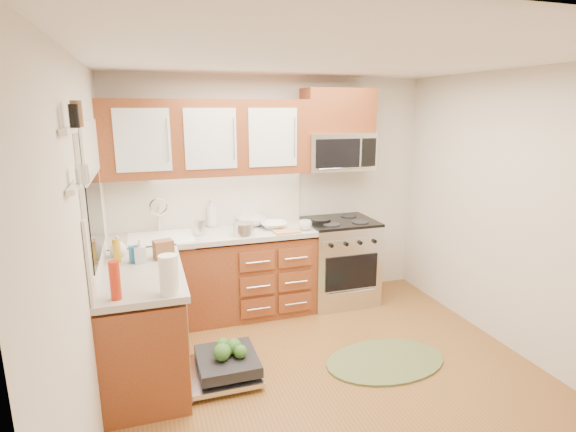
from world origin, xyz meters
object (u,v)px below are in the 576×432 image
object	(u,v)px
sink	(162,250)
skillet	(321,220)
cup	(305,225)
rug	(385,361)
cutting_board	(286,232)
upper_cabinets	(208,138)
bowl_b	(252,221)
stock_pot	(244,229)
range	(339,261)
bowl_a	(274,225)
dishwasher	(223,366)
paper_towel_roll	(169,275)
microwave	(338,151)

from	to	relation	value
sink	skillet	xyz separation A→B (m)	(1.69, -0.01, 0.17)
skillet	cup	xyz separation A→B (m)	(-0.24, -0.16, 0.01)
rug	cutting_board	bearing A→B (deg)	116.03
cutting_board	upper_cabinets	bearing A→B (deg)	153.41
skillet	bowl_b	bearing A→B (deg)	165.29
stock_pot	cup	world-z (taller)	stock_pot
cup	skillet	bearing A→B (deg)	34.11
range	skillet	size ratio (longest dim) A/B	4.29
bowl_a	bowl_b	distance (m)	0.27
range	cutting_board	xyz separation A→B (m)	(-0.70, -0.21, 0.46)
skillet	cup	bearing A→B (deg)	-145.89
sink	rug	world-z (taller)	sink
sink	skillet	world-z (taller)	skillet
stock_pot	dishwasher	bearing A→B (deg)	-113.13
sink	stock_pot	bearing A→B (deg)	-12.07
upper_cabinets	skillet	distance (m)	1.48
range	paper_towel_roll	size ratio (longest dim) A/B	3.42
upper_cabinets	microwave	bearing A→B (deg)	-1.02
sink	rug	size ratio (longest dim) A/B	0.57
dishwasher	rug	xyz separation A→B (m)	(1.39, -0.21, -0.09)
paper_towel_roll	cutting_board	bearing A→B (deg)	45.13
skillet	stock_pot	bearing A→B (deg)	-169.80
skillet	cutting_board	distance (m)	0.49
cutting_board	paper_towel_roll	xyz separation A→B (m)	(-1.23, -1.24, 0.13)
paper_towel_roll	range	bearing A→B (deg)	36.92
stock_pot	skillet	bearing A→B (deg)	10.20
range	stock_pot	bearing A→B (deg)	-170.97
microwave	sink	world-z (taller)	microwave
skillet	range	bearing A→B (deg)	4.69
rug	skillet	bearing A→B (deg)	94.27
dishwasher	cup	size ratio (longest dim) A/B	5.37
rug	skillet	xyz separation A→B (m)	(-0.10, 1.32, 0.96)
range	bowl_a	distance (m)	0.91
upper_cabinets	paper_towel_roll	bearing A→B (deg)	-108.22
bowl_b	cup	distance (m)	0.60
upper_cabinets	range	distance (m)	1.99
dishwasher	range	bearing A→B (deg)	36.27
cutting_board	cup	world-z (taller)	cup
upper_cabinets	bowl_b	world-z (taller)	upper_cabinets
stock_pot	range	bearing A→B (deg)	9.03
stock_pot	bowl_a	distance (m)	0.40
dishwasher	paper_towel_roll	xyz separation A→B (m)	(-0.39, -0.32, 0.96)
bowl_b	cup	size ratio (longest dim) A/B	2.35
dishwasher	bowl_a	distance (m)	1.61
rug	bowl_b	bearing A→B (deg)	118.61
upper_cabinets	rug	bearing A→B (deg)	-49.63
bowl_a	bowl_b	size ratio (longest dim) A/B	0.89
bowl_b	rug	bearing A→B (deg)	-61.39
sink	bowl_a	world-z (taller)	bowl_a
cutting_board	paper_towel_roll	size ratio (longest dim) A/B	0.94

